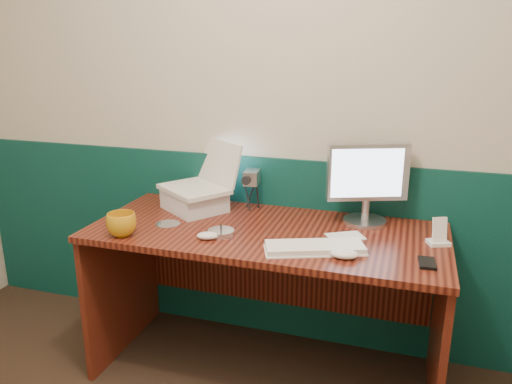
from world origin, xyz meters
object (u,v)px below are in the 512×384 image
(desk, at_px, (266,303))
(camcorder, at_px, (252,189))
(mug, at_px, (122,224))
(laptop, at_px, (193,165))
(monitor, at_px, (367,185))
(keyboard, at_px, (315,248))

(desk, distance_m, camcorder, 0.57)
(desk, bearing_deg, mug, -155.68)
(mug, relative_size, camcorder, 0.61)
(desk, bearing_deg, laptop, 159.73)
(monitor, distance_m, mug, 1.12)
(laptop, bearing_deg, monitor, 39.84)
(monitor, xyz_separation_m, camcorder, (-0.57, 0.04, -0.08))
(laptop, bearing_deg, keyboard, 9.32)
(keyboard, relative_size, camcorder, 1.87)
(mug, bearing_deg, camcorder, 50.67)
(camcorder, bearing_deg, keyboard, -53.51)
(camcorder, bearing_deg, monitor, -10.39)
(mug, bearing_deg, desk, 24.32)
(desk, bearing_deg, keyboard, -34.04)
(monitor, bearing_deg, mug, -175.24)
(laptop, relative_size, monitor, 0.89)
(mug, bearing_deg, keyboard, 6.00)
(keyboard, bearing_deg, mug, 164.73)
(monitor, distance_m, keyboard, 0.46)
(monitor, distance_m, camcorder, 0.58)
(desk, height_order, mug, mug)
(laptop, distance_m, camcorder, 0.32)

